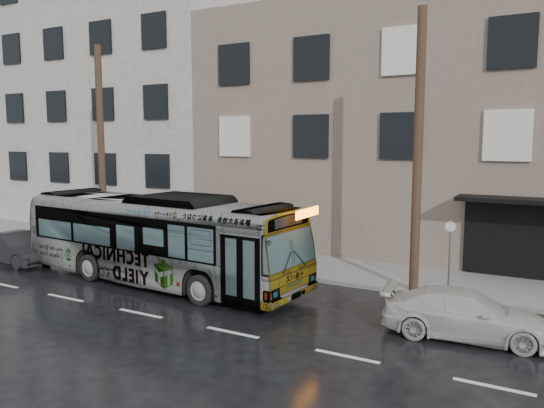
{
  "coord_description": "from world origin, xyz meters",
  "views": [
    {
      "loc": [
        10.61,
        -13.77,
        5.05
      ],
      "look_at": [
        1.63,
        2.5,
        2.79
      ],
      "focal_mm": 35.0,
      "sensor_mm": 36.0,
      "label": 1
    }
  ],
  "objects_px": {
    "bus": "(158,239)",
    "utility_pole_rear": "(101,149)",
    "dark_sedan": "(16,248)",
    "utility_pole_front": "(418,152)",
    "sign_post": "(449,258)",
    "white_sedan": "(466,314)"
  },
  "relations": [
    {
      "from": "bus",
      "to": "utility_pole_rear",
      "type": "bearing_deg",
      "value": 67.34
    },
    {
      "from": "dark_sedan",
      "to": "utility_pole_rear",
      "type": "bearing_deg",
      "value": -15.26
    },
    {
      "from": "utility_pole_front",
      "to": "dark_sedan",
      "type": "bearing_deg",
      "value": -167.17
    },
    {
      "from": "utility_pole_rear",
      "to": "sign_post",
      "type": "relative_size",
      "value": 3.75
    },
    {
      "from": "utility_pole_front",
      "to": "bus",
      "type": "bearing_deg",
      "value": -160.7
    },
    {
      "from": "sign_post",
      "to": "dark_sedan",
      "type": "distance_m",
      "value": 16.84
    },
    {
      "from": "utility_pole_front",
      "to": "bus",
      "type": "relative_size",
      "value": 0.79
    },
    {
      "from": "utility_pole_rear",
      "to": "white_sedan",
      "type": "xyz_separation_m",
      "value": [
        16.13,
        -3.18,
        -4.04
      ]
    },
    {
      "from": "utility_pole_front",
      "to": "bus",
      "type": "height_order",
      "value": "utility_pole_front"
    },
    {
      "from": "utility_pole_front",
      "to": "sign_post",
      "type": "xyz_separation_m",
      "value": [
        1.1,
        0.0,
        -3.3
      ]
    },
    {
      "from": "sign_post",
      "to": "bus",
      "type": "distance_m",
      "value": 9.86
    },
    {
      "from": "utility_pole_front",
      "to": "utility_pole_rear",
      "type": "height_order",
      "value": "same"
    },
    {
      "from": "utility_pole_front",
      "to": "dark_sedan",
      "type": "xyz_separation_m",
      "value": [
        -15.35,
        -3.5,
        -4.01
      ]
    },
    {
      "from": "white_sedan",
      "to": "dark_sedan",
      "type": "relative_size",
      "value": 1.07
    },
    {
      "from": "utility_pole_rear",
      "to": "dark_sedan",
      "type": "height_order",
      "value": "utility_pole_rear"
    },
    {
      "from": "utility_pole_front",
      "to": "sign_post",
      "type": "height_order",
      "value": "utility_pole_front"
    },
    {
      "from": "utility_pole_front",
      "to": "utility_pole_rear",
      "type": "relative_size",
      "value": 1.0
    },
    {
      "from": "utility_pole_rear",
      "to": "dark_sedan",
      "type": "relative_size",
      "value": 2.31
    },
    {
      "from": "dark_sedan",
      "to": "bus",
      "type": "bearing_deg",
      "value": -79.36
    },
    {
      "from": "sign_post",
      "to": "white_sedan",
      "type": "height_order",
      "value": "sign_post"
    },
    {
      "from": "utility_pole_rear",
      "to": "white_sedan",
      "type": "height_order",
      "value": "utility_pole_rear"
    },
    {
      "from": "utility_pole_rear",
      "to": "white_sedan",
      "type": "distance_m",
      "value": 16.93
    }
  ]
}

